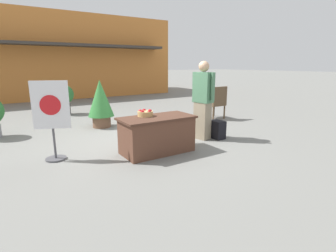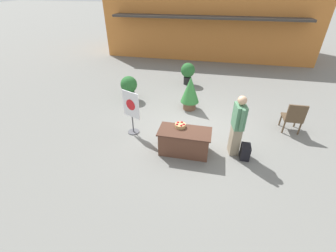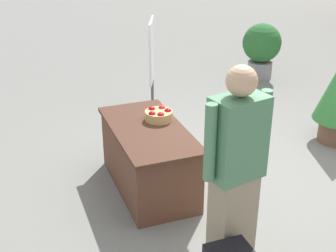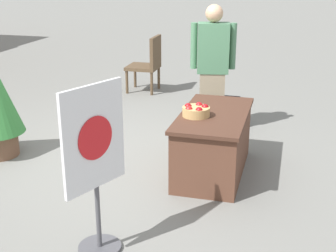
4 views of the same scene
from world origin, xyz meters
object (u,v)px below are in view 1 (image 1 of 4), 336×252
at_px(potted_plant_near_left, 64,97).
at_px(apple_basket, 145,113).
at_px(poster_board, 52,117).
at_px(person_visitor, 203,100).
at_px(patio_chair, 216,101).
at_px(potted_plant_far_right, 101,101).
at_px(display_table, 157,135).
at_px(backpack, 217,130).

bearing_deg(potted_plant_near_left, apple_basket, -84.46).
distance_m(apple_basket, poster_board, 1.66).
height_order(person_visitor, patio_chair, person_visitor).
xyz_separation_m(potted_plant_far_right, potted_plant_near_left, (-0.44, 2.50, -0.10)).
bearing_deg(potted_plant_near_left, poster_board, -103.86).
bearing_deg(potted_plant_far_right, apple_basket, -88.90).
height_order(person_visitor, potted_plant_near_left, person_visitor).
relative_size(patio_chair, potted_plant_near_left, 1.00).
bearing_deg(display_table, person_visitor, 11.10).
bearing_deg(potted_plant_near_left, display_table, -82.92).
bearing_deg(poster_board, display_table, 92.96).
bearing_deg(person_visitor, backpack, 137.99).
bearing_deg(potted_plant_near_left, potted_plant_far_right, -80.13).
distance_m(person_visitor, poster_board, 3.14).
xyz_separation_m(apple_basket, patio_chair, (3.35, 1.59, -0.21)).
height_order(display_table, person_visitor, person_visitor).
xyz_separation_m(person_visitor, backpack, (0.31, -0.18, -0.69)).
relative_size(backpack, patio_chair, 0.41).
bearing_deg(backpack, display_table, -177.09).
distance_m(display_table, poster_board, 1.92).
height_order(apple_basket, backpack, apple_basket).
height_order(patio_chair, potted_plant_far_right, potted_plant_far_right).
bearing_deg(display_table, poster_board, 159.91).
distance_m(display_table, patio_chair, 3.65).
bearing_deg(backpack, patio_chair, 47.80).
bearing_deg(potted_plant_far_right, poster_board, -127.65).
bearing_deg(backpack, potted_plant_far_right, 126.14).
bearing_deg(apple_basket, backpack, -2.74).
xyz_separation_m(patio_chair, potted_plant_near_left, (-3.83, 3.39, 0.06)).
xyz_separation_m(apple_basket, person_visitor, (1.52, 0.10, 0.13)).
relative_size(poster_board, potted_plant_near_left, 1.40).
bearing_deg(patio_chair, potted_plant_far_right, 74.80).
xyz_separation_m(display_table, backpack, (1.67, 0.08, -0.15)).
bearing_deg(apple_basket, person_visitor, 3.59).
height_order(display_table, apple_basket, apple_basket).
xyz_separation_m(apple_basket, poster_board, (-1.60, 0.47, 0.02)).
bearing_deg(apple_basket, patio_chair, 25.43).
height_order(patio_chair, potted_plant_near_left, patio_chair).
relative_size(poster_board, patio_chair, 1.39).
bearing_deg(patio_chair, apple_basket, 114.85).
bearing_deg(patio_chair, person_visitor, 128.73).
bearing_deg(apple_basket, display_table, -47.64).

